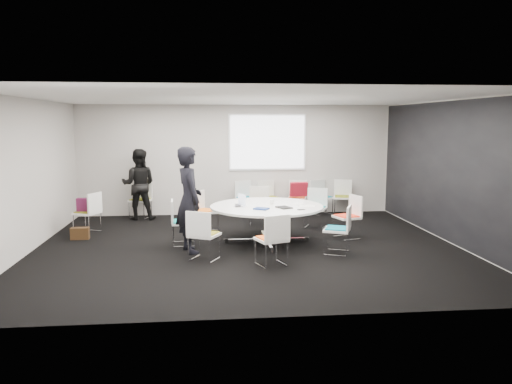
{
  "coord_description": "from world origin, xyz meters",
  "views": [
    {
      "loc": [
        -0.76,
        -9.26,
        2.36
      ],
      "look_at": [
        0.2,
        0.4,
        1.0
      ],
      "focal_mm": 35.0,
      "sensor_mm": 36.0,
      "label": 1
    }
  ],
  "objects": [
    {
      "name": "phone",
      "position": [
        1.0,
        -0.16,
        0.73
      ],
      "size": [
        0.15,
        0.11,
        0.01
      ],
      "primitive_type": "cube",
      "rotation": [
        0.0,
        0.0,
        0.28
      ],
      "color": "black",
      "rests_on": "conference_table"
    },
    {
      "name": "chair_back_d",
      "position": [
        2.17,
        3.16,
        0.28
      ],
      "size": [
        0.6,
        0.59,
        0.88
      ],
      "rotation": [
        0.0,
        0.0,
        3.53
      ],
      "color": "silver",
      "rests_on": "ground"
    },
    {
      "name": "chair_back_a",
      "position": [
        0.23,
        3.16,
        0.28
      ],
      "size": [
        0.59,
        0.59,
        0.88
      ],
      "rotation": [
        0.0,
        0.0,
        3.52
      ],
      "color": "silver",
      "rests_on": "ground"
    },
    {
      "name": "cup",
      "position": [
        0.53,
        0.53,
        0.78
      ],
      "size": [
        0.08,
        0.08,
        0.09
      ],
      "primitive_type": "cylinder",
      "color": "white",
      "rests_on": "conference_table"
    },
    {
      "name": "chair_ring_f",
      "position": [
        -0.83,
        -0.85,
        0.28
      ],
      "size": [
        0.61,
        0.61,
        0.88
      ],
      "rotation": [
        0.0,
        0.0,
        5.81
      ],
      "color": "silver",
      "rests_on": "ground"
    },
    {
      "name": "notebook_black",
      "position": [
        0.71,
        0.07,
        0.74
      ],
      "size": [
        0.33,
        0.36,
        0.02
      ],
      "primitive_type": "cube",
      "rotation": [
        0.0,
        0.0,
        0.43
      ],
      "color": "black",
      "rests_on": "conference_table"
    },
    {
      "name": "chair_person_back",
      "position": [
        -2.41,
        3.16,
        0.28
      ],
      "size": [
        0.59,
        0.58,
        0.88
      ],
      "rotation": [
        0.0,
        0.0,
        2.79
      ],
      "color": "silver",
      "rests_on": "ground"
    },
    {
      "name": "chair_ring_c",
      "position": [
        0.43,
        2.03,
        0.28
      ],
      "size": [
        0.52,
        0.51,
        0.88
      ],
      "rotation": [
        0.0,
        0.0,
        3.0
      ],
      "color": "silver",
      "rests_on": "ground"
    },
    {
      "name": "person_main",
      "position": [
        -1.09,
        -0.25,
        0.97
      ],
      "size": [
        0.67,
        0.82,
        1.93
      ],
      "primitive_type": "imported",
      "rotation": [
        0.0,
        0.0,
        1.9
      ],
      "color": "black",
      "rests_on": "ground"
    },
    {
      "name": "red_jacket",
      "position": [
        1.52,
        2.92,
        0.7
      ],
      "size": [
        0.45,
        0.21,
        0.36
      ],
      "primitive_type": "cube",
      "rotation": [
        0.17,
        0.0,
        0.11
      ],
      "color": "maroon",
      "rests_on": "chair_back_c"
    },
    {
      "name": "laptop_lid",
      "position": [
        -0.08,
        0.33,
        0.86
      ],
      "size": [
        0.13,
        0.28,
        0.22
      ],
      "primitive_type": "cube",
      "rotation": [
        0.0,
        0.0,
        1.95
      ],
      "color": "silver",
      "rests_on": "conference_table"
    },
    {
      "name": "chair_spare_left",
      "position": [
        -3.31,
        1.53,
        0.28
      ],
      "size": [
        0.6,
        0.6,
        0.88
      ],
      "rotation": [
        0.0,
        0.0,
        1.14
      ],
      "color": "silver",
      "rests_on": "ground"
    },
    {
      "name": "tablet_folio",
      "position": [
        0.26,
        -0.04,
        0.74
      ],
      "size": [
        0.33,
        0.3,
        0.03
      ],
      "primitive_type": "cube",
      "rotation": [
        0.0,
        0.0,
        -0.52
      ],
      "color": "navy",
      "rests_on": "conference_table"
    },
    {
      "name": "maroon_bag",
      "position": [
        -3.32,
        1.53,
        0.62
      ],
      "size": [
        0.4,
        0.14,
        0.28
      ],
      "primitive_type": "cube",
      "rotation": [
        0.0,
        0.0,
        0.01
      ],
      "color": "#541638",
      "rests_on": "chair_spare_left"
    },
    {
      "name": "chair_back_c",
      "position": [
        1.53,
        3.14,
        0.28
      ],
      "size": [
        0.56,
        0.55,
        0.88
      ],
      "rotation": [
        0.0,
        0.0,
        2.87
      ],
      "color": "silver",
      "rests_on": "ground"
    },
    {
      "name": "laptop",
      "position": [
        -0.12,
        0.38,
        0.74
      ],
      "size": [
        0.21,
        0.31,
        0.02
      ],
      "primitive_type": "imported",
      "rotation": [
        0.0,
        0.0,
        1.52
      ],
      "color": "#333338",
      "rests_on": "conference_table"
    },
    {
      "name": "papers_front",
      "position": [
        1.19,
        0.22,
        0.73
      ],
      "size": [
        0.34,
        0.27,
        0.0
      ],
      "primitive_type": "cube",
      "rotation": [
        0.0,
        0.0,
        -0.23
      ],
      "color": "silver",
      "rests_on": "conference_table"
    },
    {
      "name": "chair_back_e",
      "position": [
        2.72,
        3.15,
        0.28
      ],
      "size": [
        0.56,
        0.55,
        0.88
      ],
      "rotation": [
        0.0,
        0.0,
        2.89
      ],
      "color": "silver",
      "rests_on": "ground"
    },
    {
      "name": "chair_ring_g",
      "position": [
        0.29,
        -1.29,
        0.28
      ],
      "size": [
        0.59,
        0.58,
        0.88
      ],
      "rotation": [
        0.0,
        0.0,
        6.63
      ],
      "color": "silver",
      "rests_on": "ground"
    },
    {
      "name": "chair_ring_e",
      "position": [
        -1.24,
        0.28,
        0.28
      ],
      "size": [
        0.47,
        0.48,
        0.88
      ],
      "rotation": [
        0.0,
        0.0,
        4.76
      ],
      "color": "silver",
      "rests_on": "ground"
    },
    {
      "name": "chair_ring_d",
      "position": [
        -0.82,
        1.43,
        0.28
      ],
      "size": [
        0.64,
        0.64,
        0.88
      ],
      "rotation": [
        0.0,
        0.0,
        4.02
      ],
      "color": "silver",
      "rests_on": "ground"
    },
    {
      "name": "person_back",
      "position": [
        -2.41,
        3.0,
        0.86
      ],
      "size": [
        0.86,
        0.68,
        1.72
      ],
      "primitive_type": "imported",
      "rotation": [
        0.0,
        0.0,
        3.11
      ],
      "color": "black",
      "rests_on": "ground"
    },
    {
      "name": "brown_bag",
      "position": [
        -3.34,
        0.96,
        0.12
      ],
      "size": [
        0.36,
        0.17,
        0.24
      ],
      "primitive_type": "cube",
      "rotation": [
        0.0,
        0.0,
        0.02
      ],
      "color": "#342110",
      "rests_on": "ground"
    },
    {
      "name": "papers_right",
      "position": [
        1.06,
        0.51,
        0.73
      ],
      "size": [
        0.35,
        0.37,
        0.0
      ],
      "primitive_type": "cube",
      "rotation": [
        0.0,
        0.0,
        0.89
      ],
      "color": "white",
      "rests_on": "conference_table"
    },
    {
      "name": "chair_ring_b",
      "position": [
        1.66,
        1.58,
        0.28
      ],
      "size": [
        0.61,
        0.6,
        0.88
      ],
      "rotation": [
        0.0,
        0.0,
        2.69
      ],
      "color": "silver",
      "rests_on": "ground"
    },
    {
      "name": "conference_table",
      "position": [
        0.41,
        0.36,
        0.54
      ],
      "size": [
        2.22,
        2.22,
        0.73
      ],
      "color": "silver",
      "rests_on": "ground"
    },
    {
      "name": "room_shell",
      "position": [
        0.09,
        0.0,
        1.4
      ],
      "size": [
        8.08,
        7.08,
        2.88
      ],
      "color": "black",
      "rests_on": "ground"
    },
    {
      "name": "projection_screen",
      "position": [
        0.8,
        3.46,
        1.85
      ],
      "size": [
        1.9,
        0.03,
        1.35
      ],
      "primitive_type": "cube",
      "color": "white",
      "rests_on": "room_shell"
    },
    {
      "name": "chair_ring_h",
      "position": [
        1.58,
        -0.65,
        0.28
      ],
      "size": [
        0.59,
        0.6,
        0.88
      ],
      "rotation": [
        0.0,
        0.0,
        7.45
      ],
      "color": "silver",
      "rests_on": "ground"
    },
    {
      "name": "chair_ring_a",
      "position": [
        2.09,
        0.5,
        0.28
      ],
      "size": [
        0.56,
        0.57,
        0.88
      ],
      "rotation": [
        0.0,
        0.0,
        1.87
      ],
      "color": "silver",
      "rests_on": "ground"
    },
    {
      "name": "chair_back_b",
      "position": [
        0.8,
        3.16,
        0.28
      ],
      "size": [
        0.58,
        0.57,
        0.88
      ],
      "rotation": [
        0.0,
        0.0,
        3.46
      ],
      "color": "silver",
      "rests_on": "ground"
    }
  ]
}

